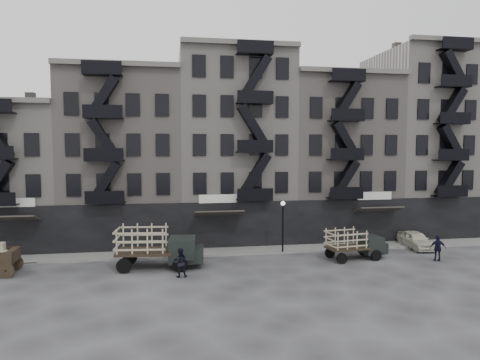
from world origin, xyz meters
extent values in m
plane|color=#38383A|center=(0.00, 0.00, 0.00)|extent=(140.00, 140.00, 0.00)
cube|color=slate|center=(0.00, 3.75, 0.07)|extent=(55.00, 2.50, 0.15)
cube|color=#A29D95|center=(-20.00, 10.00, 6.00)|extent=(10.00, 10.00, 12.00)
cube|color=#4C4744|center=(-17.50, 10.00, 12.60)|extent=(0.70, 0.70, 1.20)
cube|color=gray|center=(-10.00, 10.00, 7.50)|extent=(10.00, 10.00, 15.00)
cube|color=black|center=(-10.00, 5.05, 2.00)|extent=(10.00, 0.35, 4.00)
cube|color=#595651|center=(-10.00, 4.85, 15.20)|extent=(10.00, 0.50, 0.40)
cube|color=#4C4744|center=(-13.00, 10.00, 15.60)|extent=(0.70, 0.70, 1.20)
cube|color=#4C4744|center=(-7.50, 10.00, 15.60)|extent=(0.70, 0.70, 1.20)
cube|color=#A29D95|center=(0.00, 10.00, 8.50)|extent=(10.00, 10.00, 17.00)
cube|color=black|center=(0.00, 5.05, 2.00)|extent=(10.00, 0.35, 4.00)
cube|color=#595651|center=(0.00, 4.85, 17.20)|extent=(10.00, 0.50, 0.40)
cube|color=#4C4744|center=(-3.00, 10.00, 17.60)|extent=(0.70, 0.70, 1.20)
cube|color=#4C4744|center=(2.50, 10.00, 17.60)|extent=(0.70, 0.70, 1.20)
cube|color=gray|center=(10.00, 10.00, 7.50)|extent=(10.00, 10.00, 15.00)
cube|color=black|center=(10.00, 5.05, 2.00)|extent=(10.00, 0.35, 4.00)
cube|color=#595651|center=(10.00, 4.85, 15.20)|extent=(10.00, 0.50, 0.40)
cube|color=#4C4744|center=(7.00, 10.00, 15.60)|extent=(0.70, 0.70, 1.20)
cube|color=#4C4744|center=(12.50, 10.00, 15.60)|extent=(0.70, 0.70, 1.20)
cube|color=#A29D95|center=(20.00, 10.00, 9.00)|extent=(10.00, 10.00, 18.00)
cube|color=black|center=(20.00, 5.05, 2.00)|extent=(10.00, 0.35, 4.00)
cube|color=#595651|center=(20.00, 4.85, 18.20)|extent=(10.00, 0.50, 0.40)
cube|color=#4C4744|center=(17.00, 10.00, 18.60)|extent=(0.70, 0.70, 1.20)
cube|color=#4C4744|center=(22.50, 10.00, 18.60)|extent=(0.70, 0.70, 1.20)
cylinder|color=black|center=(3.00, 2.60, 2.00)|extent=(0.14, 0.14, 4.00)
sphere|color=silver|center=(3.00, 2.60, 4.10)|extent=(0.36, 0.36, 0.36)
cylinder|color=black|center=(-16.63, -0.93, 0.53)|extent=(1.06, 0.12, 1.06)
cylinder|color=black|center=(-16.68, 0.99, 0.53)|extent=(1.06, 0.12, 1.06)
cube|color=black|center=(-16.46, 0.04, 1.34)|extent=(0.52, 1.55, 0.77)
cube|color=black|center=(-7.75, 0.06, 1.20)|extent=(4.09, 2.63, 0.21)
cube|color=black|center=(-5.12, -0.17, 1.32)|extent=(2.01, 2.22, 1.72)
cube|color=black|center=(-4.09, -0.26, 0.98)|extent=(1.07, 1.80, 1.03)
cylinder|color=black|center=(-5.33, -1.30, 0.52)|extent=(1.05, 0.34, 1.03)
cylinder|color=black|center=(-5.13, 0.98, 0.52)|extent=(1.05, 0.34, 1.03)
cylinder|color=black|center=(-9.11, -0.97, 0.52)|extent=(1.05, 0.34, 1.03)
cylinder|color=black|center=(-8.90, 1.31, 0.52)|extent=(1.05, 0.34, 1.03)
cube|color=black|center=(7.38, -0.07, 0.94)|extent=(3.26, 2.19, 0.16)
cube|color=black|center=(9.42, 0.21, 1.03)|extent=(1.64, 1.79, 1.34)
cube|color=black|center=(10.21, 0.32, 0.76)|extent=(0.89, 1.43, 0.80)
cylinder|color=black|center=(9.45, -0.69, 0.40)|extent=(0.82, 0.31, 0.80)
cylinder|color=black|center=(9.20, 1.08, 0.40)|extent=(0.82, 0.31, 0.80)
cylinder|color=black|center=(6.53, -1.10, 0.40)|extent=(0.82, 0.31, 0.80)
cylinder|color=black|center=(6.28, 0.67, 0.40)|extent=(0.82, 0.31, 0.80)
imported|color=beige|center=(14.71, 2.60, 0.73)|extent=(2.01, 4.38, 1.45)
imported|color=black|center=(-5.34, -2.41, 0.97)|extent=(0.95, 0.74, 1.94)
imported|color=black|center=(13.98, -1.53, 0.99)|extent=(1.25, 0.85, 1.98)
camera|label=1|loc=(-5.88, -30.48, 8.56)|focal=32.00mm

